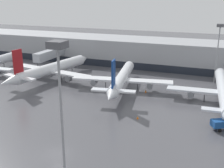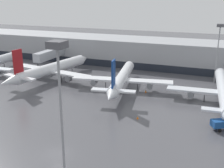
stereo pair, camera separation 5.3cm
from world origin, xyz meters
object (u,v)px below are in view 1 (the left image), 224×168
(parked_jet_2, at_px, (224,91))
(parked_jet_3, at_px, (122,78))
(parked_jet_4, at_px, (51,69))
(apron_light_mast_4, at_px, (59,77))
(traffic_cone_1, at_px, (146,91))
(traffic_cone_2, at_px, (138,118))
(apron_light_mast_5, at_px, (219,36))

(parked_jet_2, xyz_separation_m, parked_jet_3, (-24.44, -0.09, 0.37))
(parked_jet_2, distance_m, parked_jet_4, 46.59)
(parked_jet_3, height_order, apron_light_mast_4, apron_light_mast_4)
(traffic_cone_1, bearing_deg, parked_jet_4, 178.42)
(parked_jet_2, xyz_separation_m, traffic_cone_1, (-18.19, 0.49, -2.47))
(parked_jet_2, distance_m, traffic_cone_2, 22.15)
(parked_jet_3, bearing_deg, apron_light_mast_5, -63.76)
(apron_light_mast_5, bearing_deg, parked_jet_2, -81.13)
(traffic_cone_1, distance_m, apron_light_mast_5, 25.39)
(apron_light_mast_4, bearing_deg, traffic_cone_1, 90.49)
(parked_jet_3, height_order, traffic_cone_2, parked_jet_3)
(traffic_cone_2, bearing_deg, traffic_cone_1, 99.39)
(parked_jet_4, relative_size, traffic_cone_1, 44.67)
(parked_jet_2, distance_m, parked_jet_3, 24.44)
(traffic_cone_1, xyz_separation_m, apron_light_mast_4, (0.34, -39.95, 14.41))
(parked_jet_2, relative_size, apron_light_mast_4, 2.00)
(parked_jet_3, relative_size, apron_light_mast_5, 2.01)
(parked_jet_4, bearing_deg, parked_jet_2, -81.69)
(parked_jet_3, height_order, traffic_cone_1, parked_jet_3)
(traffic_cone_1, bearing_deg, parked_jet_3, -174.66)
(apron_light_mast_5, bearing_deg, apron_light_mast_4, -105.50)
(parked_jet_4, bearing_deg, parked_jet_3, -83.66)
(traffic_cone_2, relative_size, apron_light_mast_4, 0.03)
(traffic_cone_2, distance_m, apron_light_mast_4, 28.05)
(parked_jet_4, bearing_deg, apron_light_mast_4, -134.94)
(traffic_cone_1, relative_size, apron_light_mast_5, 0.05)
(parked_jet_3, distance_m, apron_light_mast_4, 41.56)
(parked_jet_2, height_order, parked_jet_4, parked_jet_4)
(parked_jet_2, distance_m, traffic_cone_1, 18.37)
(parked_jet_3, distance_m, traffic_cone_2, 18.10)
(apron_light_mast_4, bearing_deg, traffic_cone_2, 84.46)
(parked_jet_4, bearing_deg, traffic_cone_2, -108.62)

